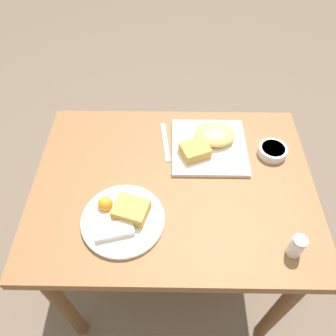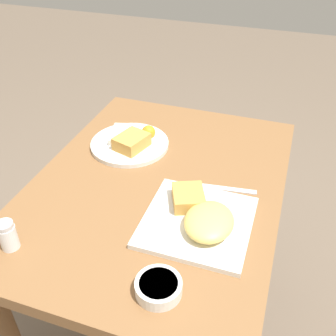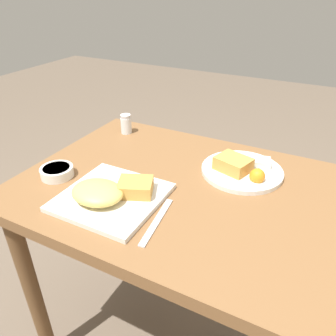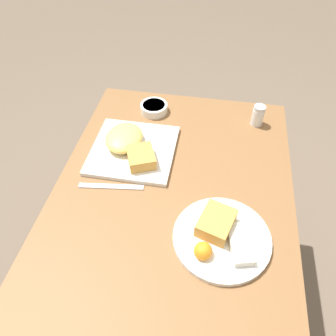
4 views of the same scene
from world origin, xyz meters
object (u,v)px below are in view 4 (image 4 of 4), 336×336
at_px(plate_oval_far, 221,236).
at_px(butter_knife, 111,186).
at_px(plate_square_near, 131,146).
at_px(sauce_ramekin, 154,108).
at_px(salt_shaker, 258,116).

xyz_separation_m(plate_oval_far, butter_knife, (-0.12, -0.32, -0.01)).
bearing_deg(plate_oval_far, plate_square_near, -132.24).
relative_size(sauce_ramekin, salt_shaker, 1.32).
xyz_separation_m(sauce_ramekin, salt_shaker, (0.01, 0.36, 0.02)).
bearing_deg(sauce_ramekin, butter_knife, -7.72).
height_order(sauce_ramekin, butter_knife, sauce_ramekin).
distance_m(sauce_ramekin, salt_shaker, 0.36).
bearing_deg(sauce_ramekin, plate_oval_far, 28.95).
height_order(plate_square_near, sauce_ramekin, plate_square_near).
height_order(plate_oval_far, butter_knife, plate_oval_far).
xyz_separation_m(sauce_ramekin, butter_knife, (0.36, -0.05, -0.01)).
relative_size(plate_square_near, butter_knife, 1.37).
relative_size(plate_oval_far, butter_knife, 1.30).
xyz_separation_m(plate_oval_far, sauce_ramekin, (-0.48, -0.27, -0.00)).
relative_size(plate_oval_far, sauce_ramekin, 2.53).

